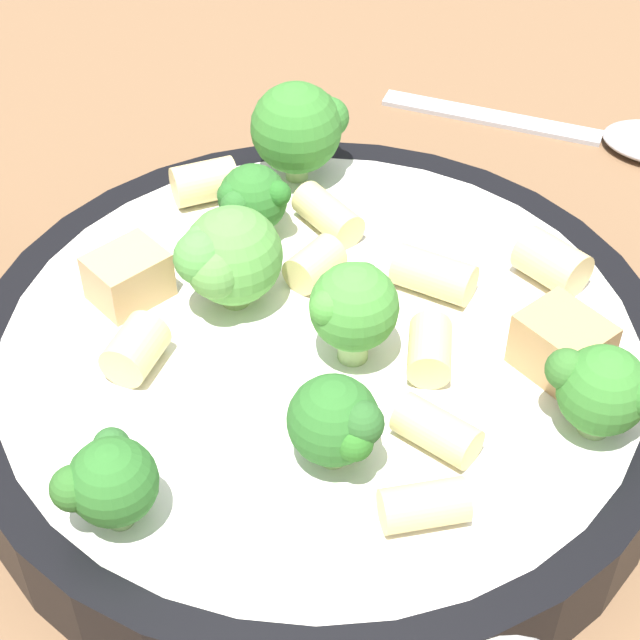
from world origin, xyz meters
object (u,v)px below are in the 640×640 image
object	(u,v)px
rigatoni_7	(434,275)
rigatoni_6	(424,505)
rigatoni_2	(430,349)
chicken_chunk_0	(128,276)
rigatoni_0	(552,262)
broccoli_floret_0	(352,308)
broccoli_floret_5	(226,257)
broccoli_floret_1	(107,480)
rigatoni_5	(315,264)
chicken_chunk_1	(562,345)
broccoli_floret_3	(337,422)
rigatoni_1	(328,215)
broccoli_floret_4	(300,127)
rigatoni_8	(135,349)
rigatoni_4	(204,182)
broccoli_floret_6	(252,199)
broccoli_floret_2	(606,390)
pasta_bowl	(320,368)
rigatoni_3	(437,431)

from	to	relation	value
rigatoni_7	rigatoni_6	bearing A→B (deg)	-151.73
rigatoni_2	chicken_chunk_0	world-z (taller)	chicken_chunk_0
rigatoni_0	chicken_chunk_0	xyz separation A→B (m)	(-0.09, 0.12, 0.00)
broccoli_floret_0	broccoli_floret_5	bearing A→B (deg)	92.39
broccoli_floret_1	rigatoni_5	bearing A→B (deg)	5.73
rigatoni_2	chicken_chunk_1	size ratio (longest dim) A/B	0.85
broccoli_floret_3	rigatoni_1	size ratio (longest dim) A/B	1.11
broccoli_floret_4	rigatoni_6	xyz separation A→B (m)	(-0.12, -0.13, -0.02)
rigatoni_7	rigatoni_8	bearing A→B (deg)	144.91
rigatoni_1	chicken_chunk_0	distance (m)	0.08
broccoli_floret_4	rigatoni_4	xyz separation A→B (m)	(-0.03, 0.02, -0.02)
broccoli_floret_6	rigatoni_4	size ratio (longest dim) A/B	1.20
rigatoni_4	rigatoni_8	world-z (taller)	same
rigatoni_1	rigatoni_8	distance (m)	0.10
broccoli_floret_0	chicken_chunk_1	world-z (taller)	broccoli_floret_0
broccoli_floret_2	chicken_chunk_0	distance (m)	0.17
rigatoni_6	chicken_chunk_1	bearing A→B (deg)	-4.33
rigatoni_4	rigatoni_7	bearing A→B (deg)	-88.46
rigatoni_2	rigatoni_4	distance (m)	0.13
rigatoni_2	chicken_chunk_0	bearing A→B (deg)	105.88
broccoli_floret_0	rigatoni_5	world-z (taller)	broccoli_floret_0
rigatoni_5	pasta_bowl	bearing A→B (deg)	-142.38
broccoli_floret_6	rigatoni_3	distance (m)	0.12
rigatoni_4	broccoli_floret_0	bearing A→B (deg)	-113.72
rigatoni_4	broccoli_floret_2	bearing A→B (deg)	-98.16
rigatoni_3	rigatoni_4	size ratio (longest dim) A/B	1.07
rigatoni_2	chicken_chunk_1	bearing A→B (deg)	-57.42
rigatoni_2	rigatoni_8	world-z (taller)	rigatoni_8
rigatoni_5	broccoli_floret_3	bearing A→B (deg)	-141.11
pasta_bowl	broccoli_floret_2	distance (m)	0.10
rigatoni_1	rigatoni_6	size ratio (longest dim) A/B	1.13
chicken_chunk_0	broccoli_floret_4	bearing A→B (deg)	-4.80
rigatoni_0	chicken_chunk_1	distance (m)	0.05
rigatoni_5	chicken_chunk_0	distance (m)	0.07
broccoli_floret_3	broccoli_floret_6	size ratio (longest dim) A/B	1.08
rigatoni_2	rigatoni_4	size ratio (longest dim) A/B	0.94
broccoli_floret_5	rigatoni_8	bearing A→B (deg)	171.05
rigatoni_3	rigatoni_5	distance (m)	0.09
broccoli_floret_1	rigatoni_6	distance (m)	0.09
broccoli_floret_6	chicken_chunk_1	bearing A→B (deg)	-89.89
rigatoni_7	chicken_chunk_1	distance (m)	0.06
rigatoni_3	chicken_chunk_0	distance (m)	0.13
broccoli_floret_0	broccoli_floret_6	world-z (taller)	broccoli_floret_0
broccoli_floret_5	rigatoni_6	world-z (taller)	broccoli_floret_5
rigatoni_3	chicken_chunk_1	xyz separation A→B (m)	(0.05, -0.02, 0.00)
rigatoni_4	rigatoni_6	size ratio (longest dim) A/B	0.97
broccoli_floret_1	rigatoni_4	bearing A→B (deg)	29.05
rigatoni_0	chicken_chunk_0	world-z (taller)	chicken_chunk_0
rigatoni_5	broccoli_floret_2	bearing A→B (deg)	-94.76
broccoli_floret_1	broccoli_floret_3	bearing A→B (deg)	-37.56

